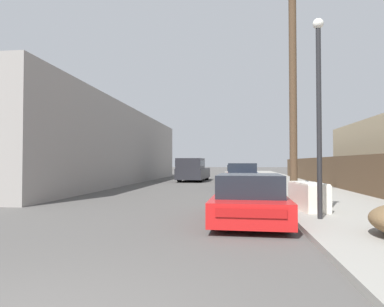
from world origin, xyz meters
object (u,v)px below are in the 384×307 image
(utility_pole, at_px, (293,81))
(parked_sports_car_red, at_px, (250,199))
(discarded_fridge, at_px, (308,196))
(car_parked_mid, at_px, (243,177))
(street_lamp, at_px, (319,102))
(pickup_truck, at_px, (193,170))
(car_parked_far, at_px, (238,173))

(utility_pole, bearing_deg, parked_sports_car_red, -112.24)
(discarded_fridge, distance_m, car_parked_mid, 9.72)
(car_parked_mid, height_order, street_lamp, street_lamp)
(car_parked_mid, bearing_deg, utility_pole, -72.77)
(pickup_truck, xyz_separation_m, utility_pole, (5.54, -13.55, 3.71))
(discarded_fridge, distance_m, car_parked_far, 18.82)
(car_parked_mid, relative_size, pickup_truck, 0.76)
(parked_sports_car_red, height_order, car_parked_far, car_parked_far)
(parked_sports_car_red, bearing_deg, discarded_fridge, 41.71)
(pickup_truck, distance_m, street_lamp, 19.12)
(discarded_fridge, height_order, car_parked_mid, car_parked_mid)
(car_parked_far, bearing_deg, car_parked_mid, -84.87)
(parked_sports_car_red, relative_size, car_parked_far, 0.96)
(car_parked_mid, bearing_deg, car_parked_far, 93.60)
(parked_sports_car_red, xyz_separation_m, car_parked_far, (-0.16, 20.18, 0.07))
(car_parked_mid, height_order, pickup_truck, pickup_truck)
(car_parked_far, relative_size, pickup_truck, 0.79)
(pickup_truck, height_order, street_lamp, street_lamp)
(discarded_fridge, bearing_deg, utility_pole, 80.18)
(utility_pole, xyz_separation_m, street_lamp, (-0.16, -4.69, -1.66))
(discarded_fridge, xyz_separation_m, car_parked_far, (-1.89, 18.72, 0.10))
(car_parked_far, height_order, utility_pole, utility_pole)
(car_parked_mid, bearing_deg, parked_sports_car_red, -88.21)
(car_parked_mid, relative_size, street_lamp, 0.89)
(discarded_fridge, bearing_deg, parked_sports_car_red, -147.95)
(utility_pole, height_order, street_lamp, utility_pole)
(car_parked_mid, xyz_separation_m, pickup_truck, (-3.78, 7.00, 0.23))
(pickup_truck, height_order, utility_pole, utility_pole)
(discarded_fridge, relative_size, pickup_truck, 0.33)
(utility_pole, bearing_deg, discarded_fridge, -91.90)
(pickup_truck, bearing_deg, parked_sports_car_red, 104.18)
(parked_sports_car_red, relative_size, street_lamp, 0.89)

